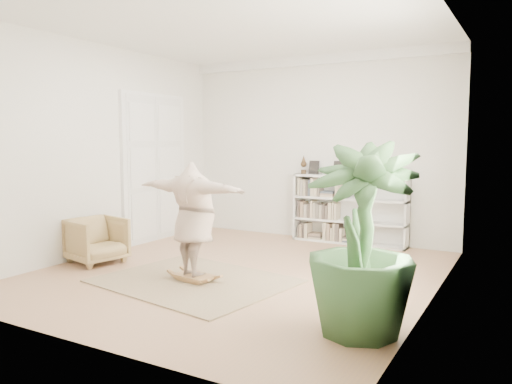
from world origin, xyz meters
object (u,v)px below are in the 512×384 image
Objects in this scene: bookshelf at (349,210)px; armchair at (97,240)px; rocker_board at (194,277)px; houseplant at (361,239)px; person at (194,216)px.

bookshelf is 4.59m from armchair.
bookshelf is at bearing -29.12° from armchair.
rocker_board is 2.83m from houseplant.
armchair is 2.10m from person.
houseplant is at bearing -69.86° from bookshelf.
rocker_board is at bearing -137.11° from person.
person is 2.68m from houseplant.
person is (-1.03, -3.55, 0.29)m from bookshelf.
houseplant is at bearing 174.10° from person.
houseplant is (2.58, -0.70, 0.05)m from person.
rocker_board is 0.31× the size of houseplant.
houseplant reaches higher than person.
armchair is 1.33× the size of rocker_board.
bookshelf is 2.74× the size of armchair.
houseplant is at bearing -87.57° from armchair.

